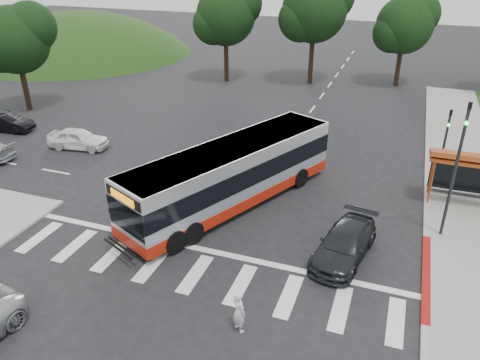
% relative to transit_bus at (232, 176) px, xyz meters
% --- Properties ---
extents(ground, '(140.00, 140.00, 0.00)m').
position_rel_transit_bus_xyz_m(ground, '(0.64, -1.01, -1.63)').
color(ground, black).
rests_on(ground, ground).
extents(sidewalk_east, '(4.00, 40.00, 0.12)m').
position_rel_transit_bus_xyz_m(sidewalk_east, '(11.64, 6.99, -1.57)').
color(sidewalk_east, gray).
rests_on(sidewalk_east, ground).
extents(curb_east, '(0.30, 40.00, 0.15)m').
position_rel_transit_bus_xyz_m(curb_east, '(9.64, 6.99, -1.56)').
color(curb_east, '#9E9991').
rests_on(curb_east, ground).
extents(curb_east_red, '(0.32, 6.00, 0.15)m').
position_rel_transit_bus_xyz_m(curb_east_red, '(9.64, -3.01, -1.56)').
color(curb_east_red, maroon).
rests_on(curb_east_red, ground).
extents(hillside_nw, '(44.00, 44.00, 10.00)m').
position_rel_transit_bus_xyz_m(hillside_nw, '(-31.36, 28.99, -1.63)').
color(hillside_nw, '#1E3812').
rests_on(hillside_nw, ground).
extents(crosswalk_ladder, '(18.00, 2.60, 0.01)m').
position_rel_transit_bus_xyz_m(crosswalk_ladder, '(0.64, -6.01, -1.63)').
color(crosswalk_ladder, silver).
rests_on(crosswalk_ladder, ground).
extents(bus_shelter, '(4.20, 1.60, 2.86)m').
position_rel_transit_bus_xyz_m(bus_shelter, '(11.44, 4.10, 0.72)').
color(bus_shelter, '#A4441B').
rests_on(bus_shelter, sidewalk_east).
extents(traffic_signal_ne_tall, '(0.18, 0.37, 6.50)m').
position_rel_transit_bus_xyz_m(traffic_signal_ne_tall, '(10.24, 0.48, 2.24)').
color(traffic_signal_ne_tall, black).
rests_on(traffic_signal_ne_tall, ground).
extents(traffic_signal_ne_short, '(0.18, 0.37, 4.00)m').
position_rel_transit_bus_xyz_m(traffic_signal_ne_short, '(10.24, 7.48, 0.85)').
color(traffic_signal_ne_short, black).
rests_on(traffic_signal_ne_short, ground).
extents(tree_north_a, '(6.60, 6.15, 10.17)m').
position_rel_transit_bus_xyz_m(tree_north_a, '(-1.28, 25.06, 5.29)').
color(tree_north_a, black).
rests_on(tree_north_a, ground).
extents(tree_north_b, '(5.72, 5.33, 8.43)m').
position_rel_transit_bus_xyz_m(tree_north_b, '(6.71, 27.05, 4.03)').
color(tree_north_b, black).
rests_on(tree_north_b, ground).
extents(tree_north_c, '(6.16, 5.74, 9.30)m').
position_rel_transit_bus_xyz_m(tree_north_c, '(-9.29, 23.06, 4.66)').
color(tree_north_c, black).
rests_on(tree_north_c, ground).
extents(tree_west_a, '(5.72, 5.33, 8.43)m').
position_rel_transit_bus_xyz_m(tree_west_a, '(-21.29, 9.05, 4.03)').
color(tree_west_a, black).
rests_on(tree_west_a, ground).
extents(transit_bus, '(7.76, 12.63, 3.27)m').
position_rel_transit_bus_xyz_m(transit_bus, '(0.00, 0.00, 0.00)').
color(transit_bus, '#A7A9AC').
rests_on(transit_bus, ground).
extents(pedestrian, '(0.73, 0.67, 1.67)m').
position_rel_transit_bus_xyz_m(pedestrian, '(3.41, -8.32, -0.80)').
color(pedestrian, silver).
rests_on(pedestrian, ground).
extents(dark_sedan, '(2.69, 4.92, 1.35)m').
position_rel_transit_bus_xyz_m(dark_sedan, '(6.21, -2.70, -0.96)').
color(dark_sedan, black).
rests_on(dark_sedan, ground).
extents(west_car_white, '(4.18, 2.17, 1.36)m').
position_rel_transit_bus_xyz_m(west_car_white, '(-12.30, 3.52, -0.95)').
color(west_car_white, white).
rests_on(west_car_white, ground).
extents(west_car_black, '(4.06, 1.74, 1.30)m').
position_rel_transit_bus_xyz_m(west_car_black, '(-19.30, 4.49, -0.98)').
color(west_car_black, black).
rests_on(west_car_black, ground).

